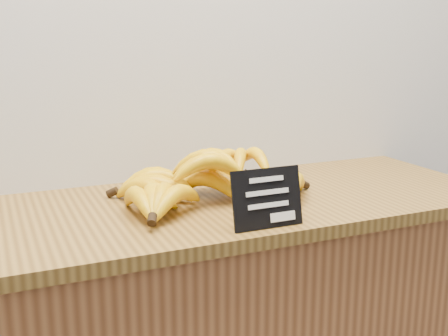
# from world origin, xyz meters

# --- Properties ---
(counter_top) EXTENTS (1.41, 0.54, 0.03)m
(counter_top) POSITION_xyz_m (0.00, 2.75, 0.92)
(counter_top) COLOR brown
(counter_top) RESTS_ON counter
(chalkboard_sign) EXTENTS (0.15, 0.03, 0.12)m
(chalkboard_sign) POSITION_xyz_m (0.02, 2.53, 0.99)
(chalkboard_sign) COLOR black
(chalkboard_sign) RESTS_ON counter_top
(banana_pile) EXTENTS (0.55, 0.36, 0.12)m
(banana_pile) POSITION_xyz_m (-0.02, 2.76, 0.98)
(banana_pile) COLOR #E9B809
(banana_pile) RESTS_ON counter_top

